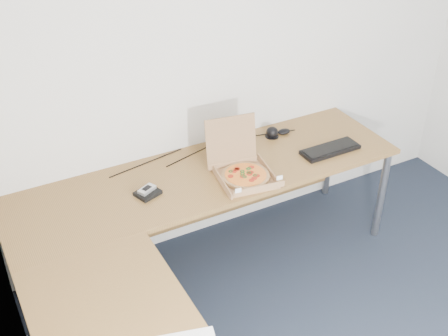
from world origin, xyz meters
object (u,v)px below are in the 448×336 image
pizza_box (244,172)px  drinking_glass (222,141)px  keyboard (330,150)px  desk (190,231)px  wallet (148,193)px

pizza_box → drinking_glass: 0.35m
pizza_box → keyboard: pizza_box is taller
desk → drinking_glass: drinking_glass is taller
drinking_glass → wallet: bearing=-158.9°
keyboard → wallet: keyboard is taller
desk → pizza_box: bearing=29.2°
desk → drinking_glass: 0.83m
pizza_box → keyboard: bearing=9.0°
drinking_glass → wallet: drinking_glass is taller
wallet → drinking_glass: bearing=1.9°
desk → wallet: wallet is taller
desk → keyboard: bearing=13.7°
desk → keyboard: size_ratio=6.24×
pizza_box → desk: bearing=-142.1°
pizza_box → wallet: 0.59m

